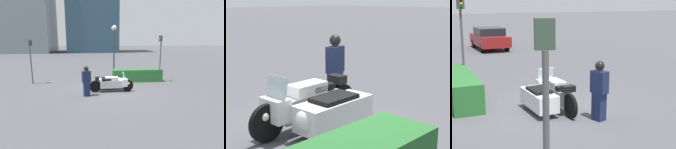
# 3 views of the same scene
# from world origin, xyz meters

# --- Properties ---
(ground_plane) EXTENTS (160.00, 160.00, 0.00)m
(ground_plane) POSITION_xyz_m (0.00, 0.00, 0.00)
(ground_plane) COLOR #4C4C51
(police_motorcycle) EXTENTS (2.72, 1.21, 1.18)m
(police_motorcycle) POSITION_xyz_m (0.03, -0.01, 0.48)
(police_motorcycle) COLOR black
(police_motorcycle) RESTS_ON ground
(officer_rider) EXTENTS (0.53, 0.42, 1.72)m
(officer_rider) POSITION_xyz_m (-1.46, -1.06, 0.91)
(officer_rider) COLOR #192347
(officer_rider) RESTS_ON ground
(hedge_bush_curbside) EXTENTS (3.74, 0.91, 0.92)m
(hedge_bush_curbside) POSITION_xyz_m (2.21, 2.24, 0.46)
(hedge_bush_curbside) COLOR #28662D
(hedge_bush_curbside) RESTS_ON ground
(traffic_light_near) EXTENTS (0.22, 0.28, 3.43)m
(traffic_light_near) POSITION_xyz_m (3.81, 1.85, 2.25)
(traffic_light_near) COLOR #4C4C4C
(traffic_light_near) RESTS_ON ground
(traffic_light_far) EXTENTS (0.22, 0.29, 3.14)m
(traffic_light_far) POSITION_xyz_m (-5.49, 2.13, 2.08)
(traffic_light_far) COLOR #4C4C4C
(traffic_light_far) RESTS_ON ground
(parked_car_background) EXTENTS (4.32, 1.99, 1.50)m
(parked_car_background) POSITION_xyz_m (14.28, -1.43, 0.78)
(parked_car_background) COLOR maroon
(parked_car_background) RESTS_ON ground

